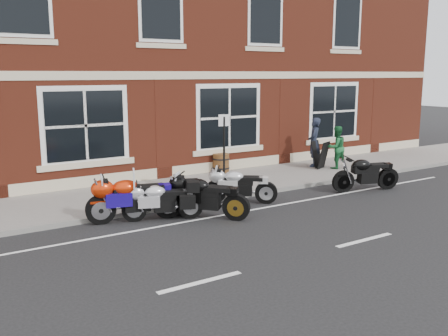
{
  "coord_description": "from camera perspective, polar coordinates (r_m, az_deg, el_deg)",
  "views": [
    {
      "loc": [
        -7.93,
        -9.85,
        3.47
      ],
      "look_at": [
        -0.57,
        1.6,
        0.87
      ],
      "focal_mm": 40.0,
      "sensor_mm": 36.0,
      "label": 1
    }
  ],
  "objects": [
    {
      "name": "sidewalk",
      "position": [
        15.48,
        -1.02,
        -1.93
      ],
      "size": [
        30.0,
        3.0,
        0.12
      ],
      "primitive_type": "cube",
      "color": "slate",
      "rests_on": "ground"
    },
    {
      "name": "ground",
      "position": [
        13.11,
        5.92,
        -4.6
      ],
      "size": [
        80.0,
        80.0,
        0.0
      ],
      "primitive_type": "plane",
      "color": "black",
      "rests_on": "ground"
    },
    {
      "name": "kerb",
      "position": [
        14.2,
        2.34,
        -3.11
      ],
      "size": [
        30.0,
        0.16,
        0.12
      ],
      "primitive_type": "cube",
      "color": "slate",
      "rests_on": "ground"
    },
    {
      "name": "moto_sport_black",
      "position": [
        12.11,
        -2.18,
        -3.11
      ],
      "size": [
        1.49,
        1.76,
        0.98
      ],
      "rotation": [
        0.0,
        0.0,
        0.69
      ],
      "color": "black",
      "rests_on": "ground"
    },
    {
      "name": "pedestrian_right",
      "position": [
        18.15,
        12.72,
        2.32
      ],
      "size": [
        0.78,
        0.63,
        1.52
      ],
      "primitive_type": "imported",
      "rotation": [
        0.0,
        0.0,
        3.06
      ],
      "color": "#195A2D",
      "rests_on": "sidewalk"
    },
    {
      "name": "pedestrian_left",
      "position": [
        18.39,
        10.25,
        2.93
      ],
      "size": [
        0.76,
        0.75,
        1.77
      ],
      "primitive_type": "imported",
      "rotation": [
        0.0,
        0.0,
        3.89
      ],
      "color": "black",
      "rests_on": "sidewalk"
    },
    {
      "name": "a_board_sign",
      "position": [
        18.13,
        10.94,
        1.51
      ],
      "size": [
        0.69,
        0.59,
        0.98
      ],
      "primitive_type": null,
      "rotation": [
        0.0,
        0.0,
        0.4
      ],
      "color": "black",
      "rests_on": "sidewalk"
    },
    {
      "name": "parking_sign",
      "position": [
        13.71,
        0.01,
        2.19
      ],
      "size": [
        0.32,
        0.08,
        2.25
      ],
      "rotation": [
        0.0,
        0.0,
        -0.2
      ],
      "color": "black",
      "rests_on": "sidewalk"
    },
    {
      "name": "moto_naked_black",
      "position": [
        15.42,
        15.72,
        -0.48
      ],
      "size": [
        2.12,
        0.74,
        0.98
      ],
      "rotation": [
        0.0,
        0.0,
        1.29
      ],
      "color": "black",
      "rests_on": "ground"
    },
    {
      "name": "barrel_planter",
      "position": [
        17.02,
        -0.35,
        0.56
      ],
      "size": [
        0.59,
        0.59,
        0.65
      ],
      "color": "#532916",
      "rests_on": "sidewalk"
    },
    {
      "name": "pub_building",
      "position": [
        21.99,
        -11.9,
        17.18
      ],
      "size": [
        24.0,
        12.0,
        12.0
      ],
      "primitive_type": "cube",
      "color": "maroon",
      "rests_on": "ground"
    },
    {
      "name": "moto_sport_red",
      "position": [
        12.01,
        -10.43,
        -3.25
      ],
      "size": [
        2.26,
        0.68,
        1.03
      ],
      "rotation": [
        0.0,
        0.0,
        1.33
      ],
      "color": "black",
      "rests_on": "ground"
    },
    {
      "name": "moto_sport_silver",
      "position": [
        13.49,
        1.75,
        -1.87
      ],
      "size": [
        1.62,
        1.34,
        0.89
      ],
      "rotation": [
        0.0,
        0.0,
        0.89
      ],
      "color": "black",
      "rests_on": "ground"
    },
    {
      "name": "moto_touring_silver",
      "position": [
        12.01,
        -7.36,
        -3.52
      ],
      "size": [
        1.84,
        0.84,
        1.27
      ],
      "rotation": [
        0.0,
        0.0,
        1.2
      ],
      "color": "black",
      "rests_on": "ground"
    }
  ]
}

